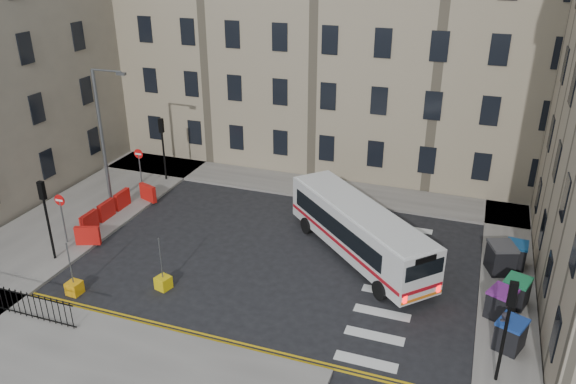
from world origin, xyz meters
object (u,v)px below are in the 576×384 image
Objects in this scene: bus at (359,229)px; wheelie_bin_c at (516,292)px; pedestrian at (502,329)px; bollard_chevron at (74,288)px; bollard_yellow at (163,283)px; wheelie_bin_d at (501,258)px; wheelie_bin_e at (516,254)px; streetlamp at (102,138)px; wheelie_bin_b at (501,303)px; wheelie_bin_a at (510,334)px.

wheelie_bin_c is at bearing -60.26° from bus.
pedestrian is 2.62× the size of bollard_chevron.
pedestrian reaches higher than bollard_yellow.
wheelie_bin_d is (-0.66, 2.55, 0.09)m from wheelie_bin_c.
wheelie_bin_e is (7.35, 1.47, -0.78)m from bus.
streetlamp is 13.57× the size of bollard_yellow.
wheelie_bin_c reaches higher than bollard_chevron.
wheelie_bin_b is 3.65m from wheelie_bin_d.
bus is 6.00× the size of wheelie_bin_b.
streetlamp is 6.72× the size of wheelie_bin_e.
bus is (14.94, -0.62, -2.79)m from streetlamp.
wheelie_bin_d is at bearing 24.11° from bollard_yellow.
bollard_yellow is at bearing 170.45° from bus.
wheelie_bin_c is (22.26, -2.46, -3.56)m from streetlamp.
wheelie_bin_c is (7.32, -1.83, -0.77)m from bus.
bus is 14.36× the size of bollard_yellow.
bollard_chevron is at bearing 167.27° from bus.
wheelie_bin_e is at bearing 109.54° from wheelie_bin_a.
wheelie_bin_a is 14.74m from bollard_yellow.
wheelie_bin_d is 2.66× the size of bollard_yellow.
streetlamp is 5.93× the size of wheelie_bin_c.
streetlamp reaches higher than bollard_yellow.
wheelie_bin_d is at bearing -127.98° from wheelie_bin_e.
bus is 9.60m from bollard_yellow.
wheelie_bin_b is at bearing 10.85° from bollard_yellow.
pedestrian reaches higher than wheelie_bin_a.
wheelie_bin_c is 2.29× the size of bollard_yellow.
bollard_chevron is at bearing -144.86° from wheelie_bin_c.
pedestrian is at bearing -82.26° from wheelie_bin_c.
bus is 6.16× the size of wheelie_bin_a.
streetlamp reaches higher than wheelie_bin_d.
wheelie_bin_c is at bearing 107.45° from wheelie_bin_a.
wheelie_bin_e is 2.02× the size of bollard_chevron.
wheelie_bin_e is 20.52m from bollard_chevron.
bus is at bearing -175.62° from wheelie_bin_c.
bollard_yellow and bollard_chevron have the same top height.
bus is 6.73m from wheelie_bin_d.
wheelie_bin_a is 0.37m from pedestrian.
bus is at bearing 167.26° from wheelie_bin_a.
bus is 7.58m from wheelie_bin_c.
wheelie_bin_c is 2.63m from wheelie_bin_d.
pedestrian is at bearing -90.84° from wheelie_bin_e.
wheelie_bin_d is (-0.41, 5.63, 0.10)m from wheelie_bin_a.
streetlamp is 22.67m from wheelie_bin_c.
wheelie_bin_e is 0.77× the size of pedestrian.
bus reaches higher than bollard_chevron.
bus is at bearing -73.24° from pedestrian.
wheelie_bin_c is 0.86× the size of wheelie_bin_d.
bollard_chevron is at bearing -176.04° from wheelie_bin_d.
bus reaches higher than wheelie_bin_e.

